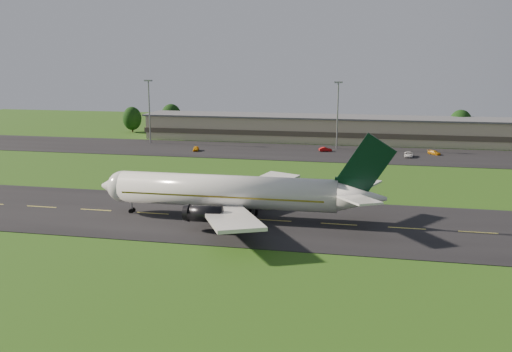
% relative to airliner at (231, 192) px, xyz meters
% --- Properties ---
extents(ground, '(360.00, 360.00, 0.00)m').
position_rel_airliner_xyz_m(ground, '(7.50, -0.01, -4.66)').
color(ground, '#214210').
rests_on(ground, ground).
extents(taxiway, '(220.00, 30.00, 0.10)m').
position_rel_airliner_xyz_m(taxiway, '(7.50, -0.01, -4.61)').
color(taxiway, black).
rests_on(taxiway, ground).
extents(apron, '(260.00, 30.00, 0.10)m').
position_rel_airliner_xyz_m(apron, '(7.50, 71.99, -4.61)').
color(apron, black).
rests_on(apron, ground).
extents(airliner, '(51.24, 42.18, 15.57)m').
position_rel_airliner_xyz_m(airliner, '(0.00, 0.00, 0.00)').
color(airliner, white).
rests_on(airliner, ground).
extents(terminal, '(145.00, 16.00, 8.40)m').
position_rel_airliner_xyz_m(terminal, '(13.91, 96.18, -0.67)').
color(terminal, tan).
rests_on(terminal, ground).
extents(light_mast_west, '(2.40, 1.20, 20.35)m').
position_rel_airliner_xyz_m(light_mast_west, '(-47.50, 79.99, 8.08)').
color(light_mast_west, gray).
rests_on(light_mast_west, ground).
extents(light_mast_centre, '(2.40, 1.20, 20.35)m').
position_rel_airliner_xyz_m(light_mast_centre, '(12.50, 79.99, 8.08)').
color(light_mast_centre, gray).
rests_on(light_mast_centre, ground).
extents(tree_line, '(192.53, 10.29, 10.51)m').
position_rel_airliner_xyz_m(tree_line, '(34.61, 106.21, 0.53)').
color(tree_line, black).
rests_on(tree_line, ground).
extents(service_vehicle_a, '(2.35, 4.21, 1.35)m').
position_rel_airliner_xyz_m(service_vehicle_a, '(-28.15, 67.73, -3.89)').
color(service_vehicle_a, orange).
rests_on(service_vehicle_a, apron).
extents(service_vehicle_b, '(4.02, 2.37, 1.25)m').
position_rel_airliner_xyz_m(service_vehicle_b, '(9.62, 74.53, -3.94)').
color(service_vehicle_b, '#A30A0C').
rests_on(service_vehicle_b, apron).
extents(service_vehicle_c, '(2.67, 5.21, 1.41)m').
position_rel_airliner_xyz_m(service_vehicle_c, '(33.19, 69.83, -3.86)').
color(service_vehicle_c, silver).
rests_on(service_vehicle_c, apron).
extents(service_vehicle_d, '(4.01, 3.97, 1.16)m').
position_rel_airliner_xyz_m(service_vehicle_d, '(40.58, 75.41, -3.98)').
color(service_vehicle_d, orange).
rests_on(service_vehicle_d, apron).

